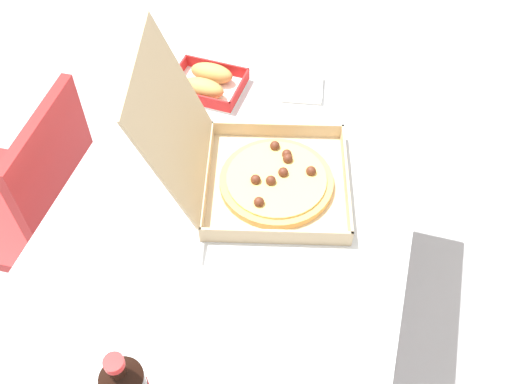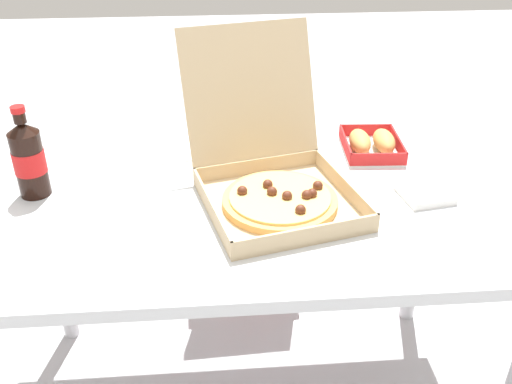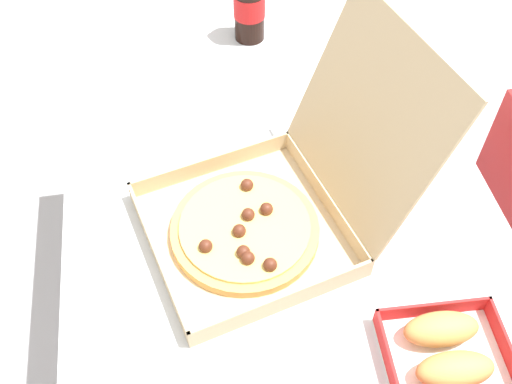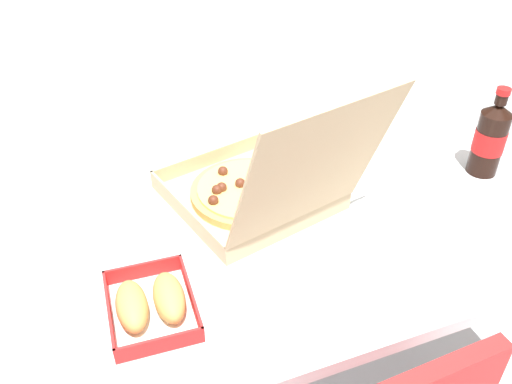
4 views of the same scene
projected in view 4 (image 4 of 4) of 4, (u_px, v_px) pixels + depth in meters
dining_table at (289, 238)px, 1.28m from camera, size 1.34×0.81×0.75m
pizza_box_open at (259, 188)px, 1.21m from camera, size 0.43×0.51×0.36m
bread_side_box at (151, 304)px, 0.97m from camera, size 0.16×0.20×0.06m
cola_bottle at (490, 138)px, 1.30m from camera, size 0.07×0.07×0.22m
paper_menu at (432, 250)px, 1.12m from camera, size 0.23×0.19×0.00m
napkin_pile at (95, 234)px, 1.14m from camera, size 0.13×0.13×0.02m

